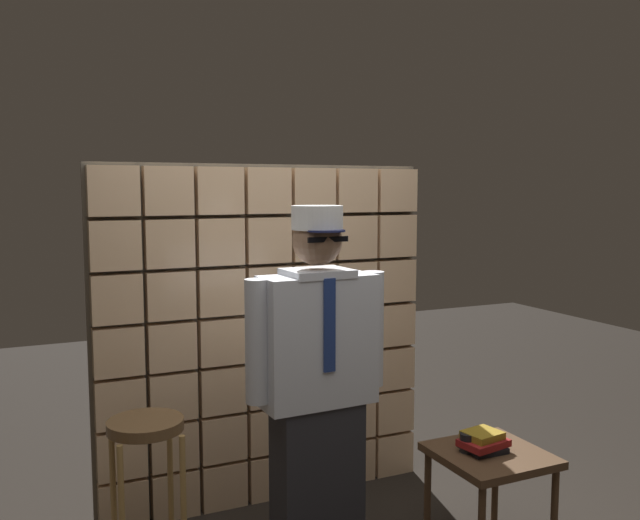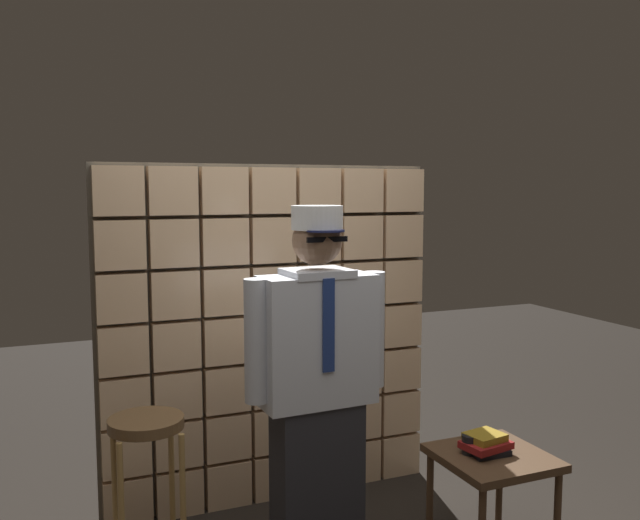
# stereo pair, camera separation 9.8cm
# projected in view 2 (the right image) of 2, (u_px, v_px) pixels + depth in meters

# --- Properties ---
(glass_block_wall) EXTENTS (2.00, 0.10, 2.00)m
(glass_block_wall) POSITION_uv_depth(u_px,v_px,m) (273.00, 336.00, 3.94)
(glass_block_wall) COLOR #E0B78C
(glass_block_wall) RESTS_ON ground
(standing_person) EXTENTS (0.70, 0.30, 1.77)m
(standing_person) POSITION_uv_depth(u_px,v_px,m) (317.00, 388.00, 3.12)
(standing_person) COLOR #28282D
(standing_person) RESTS_ON ground
(bar_stool) EXTENTS (0.34, 0.34, 0.81)m
(bar_stool) POSITION_uv_depth(u_px,v_px,m) (147.00, 462.00, 3.05)
(bar_stool) COLOR brown
(bar_stool) RESTS_ON ground
(side_table) EXTENTS (0.52, 0.52, 0.54)m
(side_table) POSITION_uv_depth(u_px,v_px,m) (492.00, 468.00, 3.33)
(side_table) COLOR #513823
(side_table) RESTS_ON ground
(book_stack) EXTENTS (0.25, 0.21, 0.10)m
(book_stack) POSITION_uv_depth(u_px,v_px,m) (485.00, 444.00, 3.33)
(book_stack) COLOR black
(book_stack) RESTS_ON side_table
(coffee_mug) EXTENTS (0.13, 0.08, 0.09)m
(coffee_mug) POSITION_uv_depth(u_px,v_px,m) (470.00, 444.00, 3.32)
(coffee_mug) COLOR black
(coffee_mug) RESTS_ON side_table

